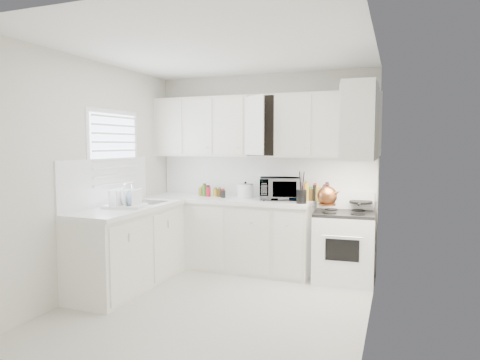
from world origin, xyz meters
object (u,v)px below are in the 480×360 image
at_px(utensil_crock, 302,187).
at_px(dish_rack, 125,197).
at_px(microwave, 280,186).
at_px(rice_cooker, 245,190).
at_px(tea_kettle, 327,194).
at_px(stove, 343,237).

distance_m(utensil_crock, dish_rack, 2.08).
relative_size(microwave, rice_cooker, 2.38).
relative_size(tea_kettle, utensil_crock, 0.73).
bearing_deg(microwave, tea_kettle, -39.82).
bearing_deg(dish_rack, utensil_crock, 15.98).
bearing_deg(rice_cooker, tea_kettle, -26.43).
relative_size(stove, utensil_crock, 2.72).
distance_m(microwave, dish_rack, 1.96).
xyz_separation_m(microwave, rice_cooker, (-0.48, 0.01, -0.07)).
bearing_deg(dish_rack, microwave, 27.86).
xyz_separation_m(tea_kettle, rice_cooker, (-1.13, 0.29, -0.02)).
xyz_separation_m(tea_kettle, utensil_crock, (-0.31, 0.02, 0.08)).
bearing_deg(rice_cooker, microwave, -12.72).
height_order(stove, rice_cooker, rice_cooker).
relative_size(tea_kettle, rice_cooker, 1.33).
bearing_deg(stove, rice_cooker, 170.19).
xyz_separation_m(stove, dish_rack, (-2.30, -1.17, 0.53)).
relative_size(rice_cooker, dish_rack, 0.50).
distance_m(tea_kettle, microwave, 0.71).
xyz_separation_m(stove, microwave, (-0.83, 0.12, 0.58)).
bearing_deg(stove, microwave, 167.36).
height_order(stove, microwave, microwave).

